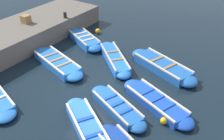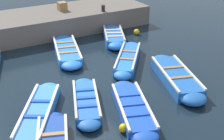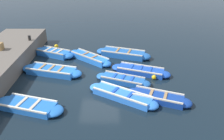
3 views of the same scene
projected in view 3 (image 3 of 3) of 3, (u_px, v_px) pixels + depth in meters
ground_plane at (98, 77)px, 13.14m from camera, size 120.00×120.00×0.00m
boat_alongside at (140, 71)px, 13.51m from camera, size 3.76×2.04×0.38m
boat_outer_right at (157, 97)px, 10.90m from camera, size 3.37×1.90×0.39m
boat_broadside at (53, 53)px, 15.91m from camera, size 3.33×2.12×0.46m
boat_end_of_row at (89, 58)px, 15.17m from camera, size 3.36×2.95×0.44m
boat_bow_out at (51, 71)px, 13.42m from camera, size 4.03×1.90×0.43m
boat_mid_row at (122, 80)px, 12.50m from camera, size 3.29×1.87×0.36m
boat_far_corner at (28, 106)px, 10.28m from camera, size 3.65×1.87×0.36m
boat_inner_gap at (122, 95)px, 11.05m from camera, size 3.70×2.63×0.39m
boat_drifting at (122, 54)px, 15.80m from camera, size 4.13×2.19×0.47m
bollard_mid_north at (29, 38)px, 15.69m from camera, size 0.20×0.20×0.35m
buoy_orange_near at (56, 46)px, 17.28m from camera, size 0.31×0.31×0.31m
buoy_yellow_far at (153, 77)px, 12.82m from camera, size 0.27×0.27×0.27m
buoy_white_drifting at (101, 77)px, 12.83m from camera, size 0.25×0.25×0.25m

